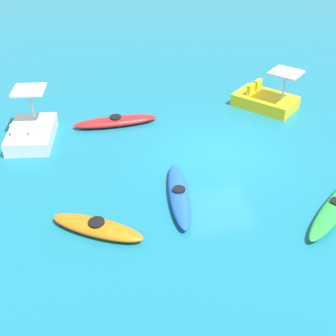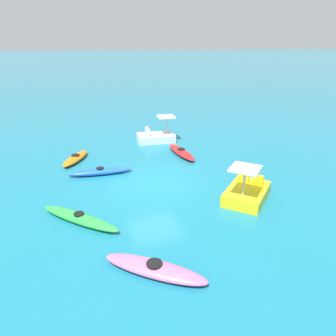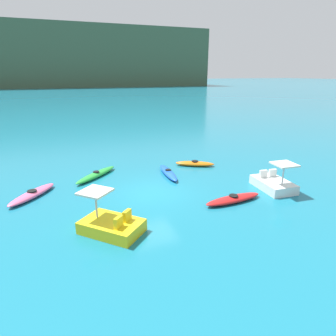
# 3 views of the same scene
# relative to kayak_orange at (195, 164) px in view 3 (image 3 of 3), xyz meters

# --- Properties ---
(ground_plane) EXTENTS (600.00, 600.00, 0.00)m
(ground_plane) POSITION_rel_kayak_orange_xyz_m (-4.35, -3.26, -0.16)
(ground_plane) COLOR #19728C
(headland_cliff) EXTENTS (131.62, 45.62, 26.23)m
(headland_cliff) POSITION_rel_kayak_orange_xyz_m (3.10, 136.80, 12.95)
(headland_cliff) COLOR #42563D
(headland_cliff) RESTS_ON ground_plane
(kayak_orange) EXTENTS (2.62, 1.93, 0.37)m
(kayak_orange) POSITION_rel_kayak_orange_xyz_m (0.00, 0.00, 0.00)
(kayak_orange) COLOR orange
(kayak_orange) RESTS_ON ground_plane
(kayak_green) EXTENTS (3.06, 2.81, 0.37)m
(kayak_green) POSITION_rel_kayak_orange_xyz_m (-6.66, 0.34, -0.00)
(kayak_green) COLOR green
(kayak_green) RESTS_ON ground_plane
(kayak_red) EXTENTS (3.21, 0.86, 0.37)m
(kayak_red) POSITION_rel_kayak_orange_xyz_m (-0.99, -5.96, -0.00)
(kayak_red) COLOR red
(kayak_red) RESTS_ON ground_plane
(kayak_pink) EXTENTS (2.61, 2.85, 0.37)m
(kayak_pink) POSITION_rel_kayak_orange_xyz_m (-10.21, -1.44, -0.00)
(kayak_pink) COLOR pink
(kayak_pink) RESTS_ON ground_plane
(kayak_blue) EXTENTS (0.88, 3.19, 0.37)m
(kayak_blue) POSITION_rel_kayak_orange_xyz_m (-2.43, -1.02, -0.00)
(kayak_blue) COLOR blue
(kayak_blue) RESTS_ON ground_plane
(pedal_boat_yellow) EXTENTS (2.73, 2.78, 1.68)m
(pedal_boat_yellow) POSITION_rel_kayak_orange_xyz_m (-7.17, -6.44, 0.17)
(pedal_boat_yellow) COLOR yellow
(pedal_boat_yellow) RESTS_ON ground_plane
(pedal_boat_white) EXTENTS (1.74, 2.57, 1.68)m
(pedal_boat_white) POSITION_rel_kayak_orange_xyz_m (2.05, -5.37, 0.17)
(pedal_boat_white) COLOR white
(pedal_boat_white) RESTS_ON ground_plane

